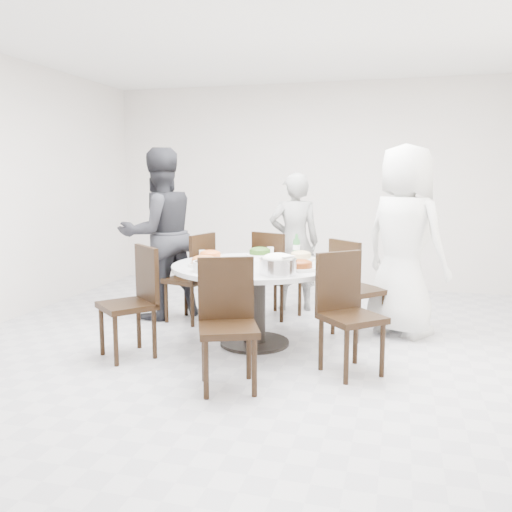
% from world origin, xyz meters
% --- Properties ---
extents(floor, '(6.00, 6.00, 0.01)m').
position_xyz_m(floor, '(0.00, 0.00, 0.00)').
color(floor, silver).
rests_on(floor, ground).
extents(ceiling, '(6.00, 6.00, 0.01)m').
position_xyz_m(ceiling, '(0.00, 0.00, 2.80)').
color(ceiling, white).
rests_on(ceiling, ground).
extents(wall_back, '(6.00, 0.01, 2.80)m').
position_xyz_m(wall_back, '(0.00, 3.00, 1.40)').
color(wall_back, silver).
rests_on(wall_back, ground).
extents(wall_front, '(6.00, 0.01, 2.80)m').
position_xyz_m(wall_front, '(0.00, -3.00, 1.40)').
color(wall_front, silver).
rests_on(wall_front, ground).
extents(dining_table, '(1.50, 1.50, 0.75)m').
position_xyz_m(dining_table, '(-0.21, 0.16, 0.38)').
color(dining_table, silver).
rests_on(dining_table, floor).
extents(chair_ne, '(0.59, 0.59, 0.95)m').
position_xyz_m(chair_ne, '(0.69, 0.67, 0.47)').
color(chair_ne, black).
rests_on(chair_ne, floor).
extents(chair_n, '(0.55, 0.55, 0.95)m').
position_xyz_m(chair_n, '(-0.22, 1.18, 0.47)').
color(chair_n, black).
rests_on(chair_n, floor).
extents(chair_nw, '(0.51, 0.51, 0.95)m').
position_xyz_m(chair_nw, '(-1.10, 0.75, 0.47)').
color(chair_nw, black).
rests_on(chair_nw, floor).
extents(chair_sw, '(0.59, 0.59, 0.95)m').
position_xyz_m(chair_sw, '(-1.17, -0.47, 0.47)').
color(chair_sw, black).
rests_on(chair_sw, floor).
extents(chair_s, '(0.55, 0.55, 0.95)m').
position_xyz_m(chair_s, '(-0.12, -0.92, 0.47)').
color(chair_s, black).
rests_on(chair_s, floor).
extents(chair_se, '(0.59, 0.59, 0.95)m').
position_xyz_m(chair_se, '(0.72, -0.37, 0.47)').
color(chair_se, black).
rests_on(chair_se, floor).
extents(diner_right, '(1.08, 1.01, 1.85)m').
position_xyz_m(diner_right, '(1.10, 0.85, 0.92)').
color(diner_right, white).
rests_on(diner_right, floor).
extents(diner_middle, '(0.66, 0.53, 1.58)m').
position_xyz_m(diner_middle, '(-0.11, 1.54, 0.79)').
color(diner_middle, black).
rests_on(diner_middle, floor).
extents(diner_left, '(1.11, 1.13, 1.84)m').
position_xyz_m(diner_left, '(-1.47, 0.83, 0.92)').
color(diner_left, black).
rests_on(diner_left, floor).
extents(dish_greens, '(0.27, 0.27, 0.07)m').
position_xyz_m(dish_greens, '(-0.28, 0.63, 0.78)').
color(dish_greens, white).
rests_on(dish_greens, dining_table).
extents(dish_pale, '(0.25, 0.25, 0.07)m').
position_xyz_m(dish_pale, '(0.16, 0.49, 0.78)').
color(dish_pale, white).
rests_on(dish_pale, dining_table).
extents(dish_orange, '(0.26, 0.26, 0.07)m').
position_xyz_m(dish_orange, '(-0.69, 0.30, 0.78)').
color(dish_orange, white).
rests_on(dish_orange, dining_table).
extents(dish_redbrown, '(0.27, 0.27, 0.07)m').
position_xyz_m(dish_redbrown, '(0.25, -0.04, 0.78)').
color(dish_redbrown, white).
rests_on(dish_redbrown, dining_table).
extents(dish_tofu, '(0.28, 0.28, 0.07)m').
position_xyz_m(dish_tofu, '(-0.62, -0.05, 0.79)').
color(dish_tofu, white).
rests_on(dish_tofu, dining_table).
extents(rice_bowl, '(0.31, 0.31, 0.13)m').
position_xyz_m(rice_bowl, '(0.11, -0.28, 0.82)').
color(rice_bowl, silver).
rests_on(rice_bowl, dining_table).
extents(soup_bowl, '(0.27, 0.27, 0.08)m').
position_xyz_m(soup_bowl, '(-0.50, -0.27, 0.79)').
color(soup_bowl, white).
rests_on(soup_bowl, dining_table).
extents(beverage_bottle, '(0.07, 0.07, 0.24)m').
position_xyz_m(beverage_bottle, '(0.08, 0.66, 0.87)').
color(beverage_bottle, '#33803D').
rests_on(beverage_bottle, dining_table).
extents(tea_cups, '(0.07, 0.07, 0.08)m').
position_xyz_m(tea_cups, '(-0.18, 0.78, 0.79)').
color(tea_cups, white).
rests_on(tea_cups, dining_table).
extents(chopsticks, '(0.24, 0.04, 0.01)m').
position_xyz_m(chopsticks, '(-0.18, 0.79, 0.76)').
color(chopsticks, tan).
rests_on(chopsticks, dining_table).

